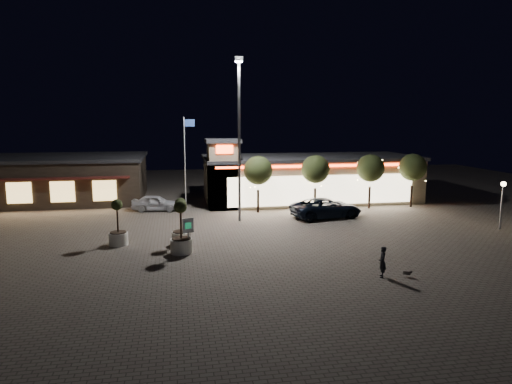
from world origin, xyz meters
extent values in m
plane|color=#61594E|center=(0.00, 0.00, 0.00)|extent=(90.00, 90.00, 0.00)
cube|color=tan|center=(10.00, 16.00, 2.00)|extent=(20.00, 8.00, 4.00)
cube|color=#262628|center=(10.00, 16.00, 4.15)|extent=(20.40, 8.40, 0.30)
cube|color=beige|center=(10.00, 11.95, 1.60)|extent=(17.00, 0.12, 2.60)
cube|color=#FF3C14|center=(10.00, 11.92, 3.75)|extent=(19.00, 0.10, 0.18)
cube|color=tan|center=(1.30, 13.30, 2.90)|extent=(2.60, 2.60, 5.80)
cube|color=#262628|center=(1.30, 13.30, 5.95)|extent=(3.00, 3.00, 0.30)
cube|color=#FF3C14|center=(1.30, 11.95, 5.30)|extent=(1.40, 0.10, 0.70)
cube|color=#382D23|center=(-14.00, 20.00, 2.00)|extent=(16.00, 10.00, 4.00)
cube|color=#262628|center=(-14.00, 20.00, 4.15)|extent=(16.40, 10.40, 0.30)
cube|color=#591E19|center=(-14.00, 14.60, 2.80)|extent=(14.40, 0.80, 0.15)
cube|color=#FFCD72|center=(-16.00, 14.95, 1.60)|extent=(2.00, 0.12, 1.80)
cube|color=#FFCD72|center=(-12.50, 14.95, 1.60)|extent=(2.00, 0.12, 1.80)
cube|color=#FFCD72|center=(-9.00, 14.95, 1.60)|extent=(2.00, 0.12, 1.80)
cylinder|color=gray|center=(2.00, 8.00, 6.00)|extent=(0.20, 0.20, 12.00)
cube|color=gray|center=(2.00, 8.00, 12.20)|extent=(0.60, 0.40, 0.35)
cube|color=white|center=(2.00, 8.00, 12.00)|extent=(0.45, 0.30, 0.08)
cylinder|color=white|center=(-2.00, 13.00, 4.00)|extent=(0.10, 0.10, 8.00)
cube|color=navy|center=(-1.55, 13.00, 7.50)|extent=(0.90, 0.04, 0.60)
cylinder|color=gray|center=(20.00, 2.00, 1.60)|extent=(0.12, 0.12, 3.20)
sphere|color=#FFE5B2|center=(20.00, 2.00, 3.30)|extent=(0.36, 0.36, 0.36)
cylinder|color=#332319|center=(4.00, 11.00, 0.96)|extent=(0.20, 0.20, 1.92)
sphere|color=#2D3819|center=(4.00, 11.00, 3.58)|extent=(2.42, 2.42, 2.42)
cylinder|color=#332319|center=(9.00, 11.00, 0.96)|extent=(0.20, 0.20, 1.92)
sphere|color=#2D3819|center=(9.00, 11.00, 3.58)|extent=(2.42, 2.42, 2.42)
cylinder|color=#332319|center=(14.00, 11.00, 0.96)|extent=(0.20, 0.20, 1.92)
sphere|color=#2D3819|center=(14.00, 11.00, 3.58)|extent=(2.42, 2.42, 2.42)
cylinder|color=#332319|center=(18.00, 11.00, 0.96)|extent=(0.20, 0.20, 1.92)
sphere|color=#2D3819|center=(18.00, 11.00, 3.58)|extent=(2.42, 2.42, 2.42)
imported|color=black|center=(9.00, 7.94, 0.80)|extent=(6.06, 3.47, 1.59)
imported|color=silver|center=(-4.58, 13.20, 0.69)|extent=(4.23, 2.23, 1.37)
imported|color=black|center=(7.27, -5.82, 0.79)|extent=(0.54, 0.66, 1.57)
cube|color=#59514C|center=(8.50, -6.02, 0.22)|extent=(0.37, 0.24, 0.18)
sphere|color=#59514C|center=(8.68, -6.08, 0.29)|extent=(0.16, 0.16, 0.16)
cylinder|color=silver|center=(-6.46, 2.57, 0.40)|extent=(1.19, 1.19, 0.79)
cylinder|color=black|center=(-6.46, 2.57, 0.81)|extent=(1.03, 1.03, 0.06)
cylinder|color=#332319|center=(-6.46, 2.57, 1.74)|extent=(0.10, 0.10, 1.79)
sphere|color=#2D3819|center=(-6.46, 2.57, 2.58)|extent=(0.70, 0.70, 0.70)
cylinder|color=silver|center=(-2.59, 0.13, 0.43)|extent=(1.29, 1.29, 0.86)
cylinder|color=black|center=(-2.59, 0.13, 0.88)|extent=(1.12, 1.12, 0.06)
cylinder|color=#332319|center=(-2.59, 0.13, 1.88)|extent=(0.11, 0.11, 1.94)
sphere|color=#2D3819|center=(-2.59, 0.13, 2.80)|extent=(0.75, 0.75, 0.75)
cylinder|color=silver|center=(-2.56, 2.01, 0.41)|extent=(1.22, 1.22, 0.81)
cylinder|color=black|center=(-2.56, 2.01, 0.83)|extent=(1.05, 1.05, 0.06)
cylinder|color=#332319|center=(-2.56, 2.01, 1.77)|extent=(0.10, 0.10, 1.82)
sphere|color=#2D3819|center=(-2.56, 2.01, 2.63)|extent=(0.71, 0.71, 0.71)
cylinder|color=gray|center=(-2.17, 0.23, 0.63)|extent=(0.08, 0.08, 1.26)
cube|color=white|center=(-2.17, 0.23, 1.63)|extent=(0.67, 0.27, 0.89)
cube|color=#199857|center=(-2.17, 0.19, 1.63)|extent=(0.36, 0.13, 0.37)
camera|label=1|loc=(-2.79, -26.31, 7.89)|focal=32.00mm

